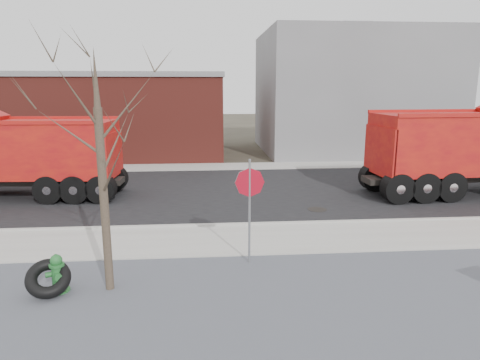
{
  "coord_description": "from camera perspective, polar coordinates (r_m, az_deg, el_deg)",
  "views": [
    {
      "loc": [
        -1.03,
        -11.56,
        4.41
      ],
      "look_at": [
        0.08,
        2.16,
        1.4
      ],
      "focal_mm": 32.0,
      "sensor_mm": 36.0,
      "label": 1
    }
  ],
  "objects": [
    {
      "name": "truck_tire",
      "position": [
        10.22,
        -24.2,
        -11.86
      ],
      "size": [
        1.15,
        1.12,
        0.78
      ],
      "color": "black",
      "rests_on": "ground"
    },
    {
      "name": "ground",
      "position": [
        12.41,
        0.44,
        -8.48
      ],
      "size": [
        120.0,
        120.0,
        0.0
      ],
      "primitive_type": "plane",
      "color": "#383328",
      "rests_on": "ground"
    },
    {
      "name": "stop_sign",
      "position": [
        10.53,
        1.28,
        -1.79
      ],
      "size": [
        0.73,
        0.08,
        2.69
      ],
      "rotation": [
        0.0,
        0.0,
        -0.33
      ],
      "color": "gray",
      "rests_on": "ground"
    },
    {
      "name": "road",
      "position": [
        18.42,
        -1.29,
        -1.49
      ],
      "size": [
        60.0,
        9.4,
        0.02
      ],
      "primitive_type": "cube",
      "color": "black",
      "rests_on": "ground"
    },
    {
      "name": "gravel_verge",
      "position": [
        9.24,
        2.43,
        -16.09
      ],
      "size": [
        60.0,
        5.0,
        0.03
      ],
      "primitive_type": "cube",
      "color": "slate",
      "rests_on": "ground"
    },
    {
      "name": "building_brick",
      "position": [
        29.99,
        -22.25,
        8.07
      ],
      "size": [
        20.2,
        8.2,
        5.3
      ],
      "color": "maroon",
      "rests_on": "ground"
    },
    {
      "name": "bare_tree",
      "position": [
        9.28,
        -18.18,
        4.83
      ],
      "size": [
        3.2,
        3.2,
        5.2
      ],
      "color": "#382D23",
      "rests_on": "ground"
    },
    {
      "name": "fire_hydrant",
      "position": [
        10.31,
        -23.14,
        -11.58
      ],
      "size": [
        0.5,
        0.49,
        0.88
      ],
      "rotation": [
        0.0,
        0.0,
        0.42
      ],
      "color": "#2A6F3B",
      "rests_on": "ground"
    },
    {
      "name": "sidewalk",
      "position": [
        12.64,
        0.34,
        -7.95
      ],
      "size": [
        60.0,
        2.5,
        0.06
      ],
      "primitive_type": "cube",
      "color": "#9E9B93",
      "rests_on": "ground"
    },
    {
      "name": "building_grey",
      "position": [
        31.22,
        14.4,
        11.2
      ],
      "size": [
        12.0,
        10.0,
        8.0
      ],
      "color": "gray",
      "rests_on": "ground"
    },
    {
      "name": "dump_truck_red_a",
      "position": [
        20.0,
        28.41,
        3.75
      ],
      "size": [
        9.58,
        3.05,
        3.82
      ],
      "rotation": [
        0.0,
        0.0,
        0.05
      ],
      "color": "black",
      "rests_on": "ground"
    },
    {
      "name": "curb",
      "position": [
        13.85,
        -0.13,
        -5.99
      ],
      "size": [
        60.0,
        0.15,
        0.11
      ],
      "primitive_type": "cube",
      "color": "#9E9B93",
      "rests_on": "ground"
    },
    {
      "name": "far_sidewalk",
      "position": [
        23.98,
        -2.08,
        1.8
      ],
      "size": [
        60.0,
        2.0,
        0.06
      ],
      "primitive_type": "cube",
      "color": "#9E9B93",
      "rests_on": "ground"
    },
    {
      "name": "dump_truck_red_b",
      "position": [
        19.1,
        -26.82,
        3.13
      ],
      "size": [
        8.38,
        2.82,
        3.52
      ],
      "rotation": [
        0.0,
        0.0,
        3.09
      ],
      "color": "black",
      "rests_on": "ground"
    }
  ]
}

